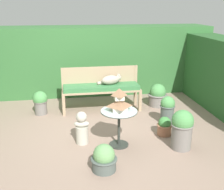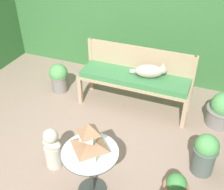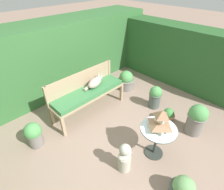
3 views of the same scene
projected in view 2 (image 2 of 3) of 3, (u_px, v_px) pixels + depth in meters
The scene contains 12 objects.
ground at pixel (93, 143), 3.76m from camera, with size 30.00×30.00×0.00m, color gray.
foliage_hedge_back at pixel (148, 22), 5.16m from camera, with size 6.40×1.08×1.69m, color #336633.
garden_bench at pixel (134, 80), 4.17m from camera, with size 1.68×0.49×0.56m.
bench_backrest at pixel (139, 62), 4.23m from camera, with size 1.68×0.06×0.92m.
cat at pixel (150, 71), 4.03m from camera, with size 0.55×0.30×0.23m.
patio_table at pixel (91, 161), 2.88m from camera, with size 0.58×0.58×0.61m.
pagoda_birdhouse at pixel (89, 140), 2.71m from camera, with size 0.31×0.31×0.37m.
garden_bust at pixel (53, 149), 3.31m from camera, with size 0.26×0.20×0.56m.
potted_plant_patio_mid at pixel (222, 110), 3.97m from camera, with size 0.45×0.45×0.51m.
potted_plant_hedge_corner at pixel (59, 77), 4.66m from camera, with size 0.31×0.31×0.50m.
potted_plant_bench_right at pixel (176, 187), 2.98m from camera, with size 0.28×0.28×0.34m.
potted_plant_bench_left at pixel (205, 153), 3.22m from camera, with size 0.29×0.29×0.54m.
Camera 2 is at (1.24, -2.44, 2.67)m, focal length 45.00 mm.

